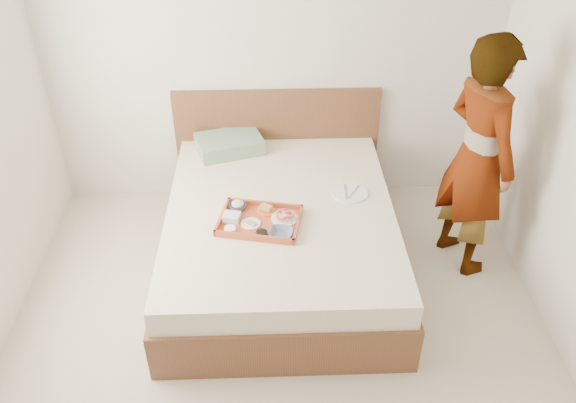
% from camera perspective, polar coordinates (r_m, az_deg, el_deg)
% --- Properties ---
extents(ground, '(3.50, 4.00, 0.01)m').
position_cam_1_polar(ground, '(3.69, -0.72, -16.60)').
color(ground, beige).
rests_on(ground, ground).
extents(wall_back, '(3.50, 0.01, 2.60)m').
position_cam_1_polar(wall_back, '(4.56, -1.52, 14.84)').
color(wall_back, silver).
rests_on(wall_back, ground).
extents(bed, '(1.65, 2.00, 0.53)m').
position_cam_1_polar(bed, '(4.20, -0.73, -3.49)').
color(bed, brown).
rests_on(bed, ground).
extents(headboard, '(1.65, 0.06, 0.95)m').
position_cam_1_polar(headboard, '(4.88, -1.04, 5.63)').
color(headboard, brown).
rests_on(headboard, ground).
extents(pillow, '(0.57, 0.47, 0.12)m').
position_cam_1_polar(pillow, '(4.67, -5.69, 5.57)').
color(pillow, gray).
rests_on(pillow, bed).
extents(tray, '(0.59, 0.48, 0.05)m').
position_cam_1_polar(tray, '(3.89, -2.76, -1.85)').
color(tray, '#AC4428').
rests_on(tray, bed).
extents(prawn_plate, '(0.22, 0.22, 0.01)m').
position_cam_1_polar(prawn_plate, '(3.91, -0.31, -1.63)').
color(prawn_plate, white).
rests_on(prawn_plate, tray).
extents(navy_bowl_big, '(0.18, 0.18, 0.04)m').
position_cam_1_polar(navy_bowl_big, '(3.76, -0.64, -3.10)').
color(navy_bowl_big, navy).
rests_on(navy_bowl_big, tray).
extents(sauce_dish, '(0.09, 0.09, 0.03)m').
position_cam_1_polar(sauce_dish, '(3.77, -2.56, -3.12)').
color(sauce_dish, black).
rests_on(sauce_dish, tray).
extents(meat_plate, '(0.15, 0.15, 0.01)m').
position_cam_1_polar(meat_plate, '(3.87, -3.63, -2.16)').
color(meat_plate, white).
rests_on(meat_plate, tray).
extents(bread_plate, '(0.15, 0.15, 0.01)m').
position_cam_1_polar(bread_plate, '(3.98, -2.13, -0.90)').
color(bread_plate, orange).
rests_on(bread_plate, tray).
extents(salad_bowl, '(0.14, 0.14, 0.04)m').
position_cam_1_polar(salad_bowl, '(4.01, -4.88, -0.46)').
color(salad_bowl, navy).
rests_on(salad_bowl, tray).
extents(plastic_tub, '(0.13, 0.11, 0.05)m').
position_cam_1_polar(plastic_tub, '(3.91, -5.49, -1.52)').
color(plastic_tub, silver).
rests_on(plastic_tub, tray).
extents(cheese_round, '(0.09, 0.09, 0.03)m').
position_cam_1_polar(cheese_round, '(3.82, -5.62, -2.70)').
color(cheese_round, white).
rests_on(cheese_round, tray).
extents(dinner_plate, '(0.33, 0.33, 0.01)m').
position_cam_1_polar(dinner_plate, '(4.20, 5.99, 0.85)').
color(dinner_plate, white).
rests_on(dinner_plate, bed).
extents(person, '(0.61, 0.74, 1.73)m').
position_cam_1_polar(person, '(4.14, 17.88, 4.04)').
color(person, white).
rests_on(person, ground).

